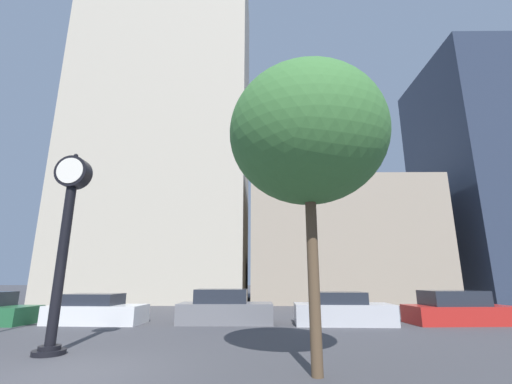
{
  "coord_description": "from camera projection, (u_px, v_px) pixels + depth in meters",
  "views": [
    {
      "loc": [
        3.91,
        -7.4,
        1.86
      ],
      "look_at": [
        3.73,
        10.8,
        6.49
      ],
      "focal_mm": 24.0,
      "sensor_mm": 36.0,
      "label": 1
    }
  ],
  "objects": [
    {
      "name": "building_glass_modern",
      "position": [
        502.0,
        176.0,
        32.54
      ],
      "size": [
        12.89,
        12.0,
        22.67
      ],
      "color": "#2D384C",
      "rests_on": "ground_plane"
    },
    {
      "name": "car_grey",
      "position": [
        225.0,
        309.0,
        14.81
      ],
      "size": [
        4.04,
        1.83,
        1.43
      ],
      "rotation": [
        0.0,
        0.0,
        0.01
      ],
      "color": "slate",
      "rests_on": "ground_plane"
    },
    {
      "name": "car_silver",
      "position": [
        342.0,
        311.0,
        14.42
      ],
      "size": [
        4.11,
        2.01,
        1.32
      ],
      "rotation": [
        0.0,
        0.0,
        -0.04
      ],
      "color": "#BCBCC1",
      "rests_on": "ground_plane"
    },
    {
      "name": "street_clock",
      "position": [
        66.0,
        228.0,
        9.42
      ],
      "size": [
        0.91,
        0.8,
        5.4
      ],
      "color": "black",
      "rests_on": "ground_plane"
    },
    {
      "name": "building_storefront_row",
      "position": [
        336.0,
        244.0,
        31.12
      ],
      "size": [
        15.2,
        12.0,
        9.88
      ],
      "color": "gray",
      "rests_on": "ground_plane"
    },
    {
      "name": "ground_plane",
      "position": [
        62.0,
        376.0,
        6.75
      ],
      "size": [
        200.0,
        200.0,
        0.0
      ],
      "primitive_type": "plane",
      "color": "#424247"
    },
    {
      "name": "building_tall_tower",
      "position": [
        169.0,
        124.0,
        34.22
      ],
      "size": [
        15.54,
        12.0,
        33.78
      ],
      "color": "#BCB29E",
      "rests_on": "ground_plane"
    },
    {
      "name": "car_red",
      "position": [
        458.0,
        310.0,
        14.63
      ],
      "size": [
        4.43,
        2.09,
        1.37
      ],
      "rotation": [
        0.0,
        0.0,
        0.05
      ],
      "color": "red",
      "rests_on": "ground_plane"
    },
    {
      "name": "bare_tree",
      "position": [
        308.0,
        135.0,
        7.92
      ],
      "size": [
        3.62,
        3.62,
        6.74
      ],
      "color": "brown",
      "rests_on": "ground_plane"
    },
    {
      "name": "car_white",
      "position": [
        96.0,
        311.0,
        14.66
      ],
      "size": [
        4.08,
        1.95,
        1.24
      ],
      "rotation": [
        0.0,
        0.0,
        -0.06
      ],
      "color": "silver",
      "rests_on": "ground_plane"
    }
  ]
}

